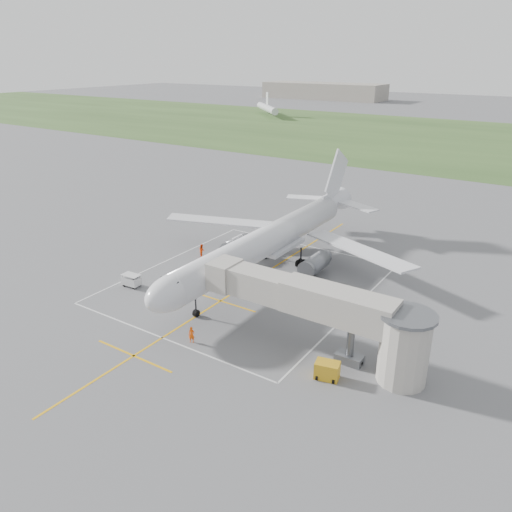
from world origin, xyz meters
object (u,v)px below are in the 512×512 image
Objects in this scene: baggage_cart at (131,280)px; gpu_unit at (327,370)px; airliner at (269,240)px; ramp_worker_wing at (202,250)px; jet_bridge at (330,312)px; ramp_worker_nose at (192,335)px.

gpu_unit is at bearing -10.94° from baggage_cart.
airliner is 11.33m from ramp_worker_wing.
airliner is at bearing 137.81° from jet_bridge.
ramp_worker_nose is at bearing -80.97° from airliner.
jet_bridge is 12.16× the size of ramp_worker_wing.
ramp_worker_nose is (14.97, -5.98, 0.05)m from baggage_cart.
jet_bridge is at bearing -176.07° from ramp_worker_wing.
jet_bridge is at bearing -3.36° from ramp_worker_nose.
airliner is at bearing -144.10° from ramp_worker_wing.
ramp_worker_wing reaches higher than gpu_unit.
airliner is 19.61× the size of baggage_cart.
ramp_worker_wing is at bearing 81.77° from baggage_cart.
gpu_unit is 1.26× the size of ramp_worker_wing.
baggage_cart is at bearing 159.60° from gpu_unit.
jet_bridge is at bearing -4.45° from baggage_cart.
gpu_unit reaches higher than baggage_cart.
ramp_worker_nose is (-12.59, -5.45, -3.87)m from jet_bridge.
baggage_cart is at bearing -130.81° from airliner.
jet_bridge reaches higher than gpu_unit.
jet_bridge is 14.26m from ramp_worker_nose.
gpu_unit is (1.57, -3.35, -3.94)m from jet_bridge.
gpu_unit is at bearing -64.89° from jet_bridge.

